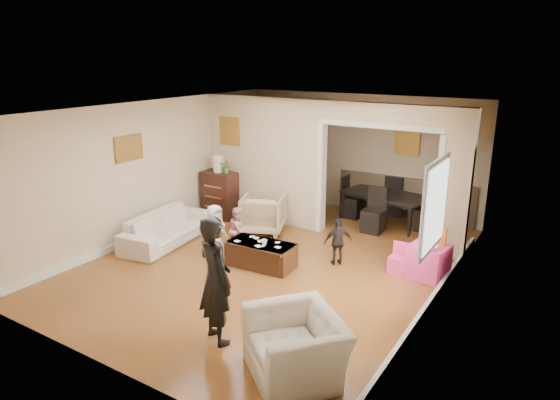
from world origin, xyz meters
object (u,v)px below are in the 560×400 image
Objects in this scene: cyan_cup at (422,243)px; adult_person at (215,280)px; coffee_cup at (264,242)px; child_kneel_b at (238,230)px; sofa at (167,228)px; dresser at (220,195)px; table_lamp at (218,164)px; armchair_back at (263,213)px; coffee_table at (261,254)px; child_toddler at (338,241)px; dining_table at (385,209)px; armchair_front at (296,347)px; child_kneel_a at (215,232)px; play_table at (428,261)px.

adult_person reaches higher than cyan_cup.
child_kneel_b is at bearing 156.37° from coffee_cup.
sofa is 1.95× the size of dresser.
adult_person reaches higher than table_lamp.
armchair_back is 1.33m from dresser.
adult_person is at bearing -132.89° from sofa.
coffee_cup is at bearing -47.96° from adult_person.
sofa reaches higher than coffee_table.
armchair_back is at bearing -46.34° from sofa.
child_toddler is at bearing -82.98° from sofa.
cyan_cup is 0.05× the size of dining_table.
table_lamp reaches higher than child_kneel_b.
armchair_front is 5.76m from table_lamp.
armchair_front is 0.67× the size of adult_person.
coffee_cup is (2.21, -0.00, 0.17)m from sofa.
coffee_table is 0.28m from coffee_cup.
child_toddler reaches higher than armchair_front.
table_lamp is 4.50× the size of cyan_cup.
child_toddler is (1.96, -0.67, 0.03)m from armchair_back.
sofa is 24.73× the size of cyan_cup.
coffee_cup is 0.06× the size of dining_table.
table_lamp is (0.00, 0.00, 0.69)m from dresser.
armchair_front is at bearing -49.26° from coffee_cup.
dresser is 2.26m from child_kneel_a.
coffee_cup is 0.10× the size of child_kneel_a.
child_kneel_a is (0.06, -1.57, 0.11)m from armchair_back.
coffee_cup is at bearing -26.57° from coffee_table.
coffee_table is 13.86× the size of cyan_cup.
play_table is (3.39, -0.37, -0.11)m from armchair_back.
play_table is (2.38, 1.10, -0.19)m from coffee_cup.
sofa is at bearing -86.57° from table_lamp.
dining_table is 5.35m from adult_person.
armchair_front reaches higher than play_table.
child_toddler reaches higher than dining_table.
child_toddler is (0.27, 2.88, -0.40)m from adult_person.
coffee_cup is 3.36m from dining_table.
adult_person is (-1.70, -3.18, 0.54)m from play_table.
adult_person reaches higher than child_kneel_b.
child_kneel_a is (-1.81, -3.35, 0.17)m from dining_table.
dresser is at bearing -3.71° from sofa.
sofa is 2.42× the size of child_toddler.
armchair_front is at bearing -120.69° from child_kneel_a.
adult_person is 1.98× the size of child_toddler.
coffee_table is at bearing -8.89° from child_toddler.
cyan_cup is 3.17m from child_kneel_b.
dresser is 3.53m from dining_table.
child_kneel_b is at bearing 79.31° from armchair_back.
sofa is 3.60m from adult_person.
coffee_cup is 0.12× the size of child_kneel_b.
dining_table is at bearing -22.86° from child_kneel_a.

